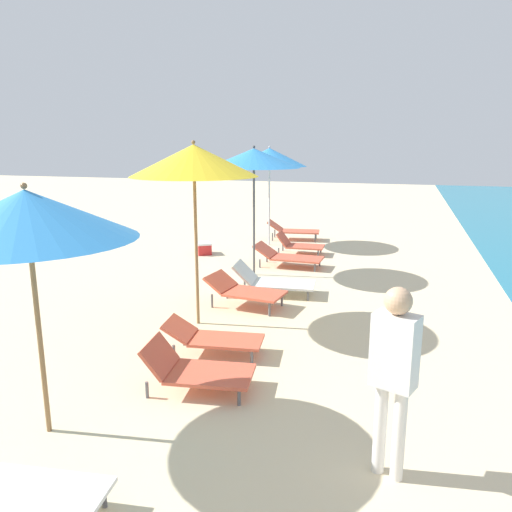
{
  "coord_description": "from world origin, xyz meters",
  "views": [
    {
      "loc": [
        3.0,
        3.04,
        2.83
      ],
      "look_at": [
        1.0,
        9.63,
        1.25
      ],
      "focal_mm": 34.38,
      "sensor_mm": 36.0,
      "label": 1
    }
  ],
  "objects_px": {
    "lounger_fourth_shoreside": "(244,290)",
    "lounger_fifth_shoreside": "(288,256)",
    "lounger_fourth_inland": "(213,337)",
    "lounger_third_inland": "(6,487)",
    "cooler_box": "(203,248)",
    "lounger_farthest_shoreside": "(293,230)",
    "umbrella_fifth": "(254,158)",
    "lounger_farthest_inland": "(299,244)",
    "person_walking_near": "(394,364)",
    "lounger_third_shoreside": "(195,369)",
    "umbrella_third": "(27,215)",
    "umbrella_fourth": "(194,161)",
    "lounger_fifth_inland": "(272,281)",
    "umbrella_farthest": "(269,157)"
  },
  "relations": [
    {
      "from": "lounger_fourth_shoreside",
      "to": "lounger_fifth_shoreside",
      "type": "height_order",
      "value": "lounger_fourth_shoreside"
    },
    {
      "from": "lounger_fourth_inland",
      "to": "lounger_fifth_shoreside",
      "type": "distance_m",
      "value": 5.12
    },
    {
      "from": "lounger_third_inland",
      "to": "cooler_box",
      "type": "xyz_separation_m",
      "value": [
        -2.21,
        9.11,
        -0.12
      ]
    },
    {
      "from": "lounger_fourth_shoreside",
      "to": "lounger_farthest_shoreside",
      "type": "xyz_separation_m",
      "value": [
        -0.56,
        6.35,
        0.0
      ]
    },
    {
      "from": "lounger_fourth_inland",
      "to": "umbrella_fifth",
      "type": "relative_size",
      "value": 0.5
    },
    {
      "from": "lounger_farthest_inland",
      "to": "person_walking_near",
      "type": "bearing_deg",
      "value": -75.42
    },
    {
      "from": "lounger_third_shoreside",
      "to": "person_walking_near",
      "type": "distance_m",
      "value": 2.52
    },
    {
      "from": "lounger_fourth_inland",
      "to": "umbrella_fifth",
      "type": "distance_m",
      "value": 4.82
    },
    {
      "from": "umbrella_third",
      "to": "lounger_third_inland",
      "type": "bearing_deg",
      "value": -64.48
    },
    {
      "from": "umbrella_fourth",
      "to": "lounger_fifth_inland",
      "type": "relative_size",
      "value": 1.79
    },
    {
      "from": "lounger_fifth_inland",
      "to": "cooler_box",
      "type": "xyz_separation_m",
      "value": [
        -2.65,
        2.89,
        -0.11
      ]
    },
    {
      "from": "cooler_box",
      "to": "umbrella_fourth",
      "type": "bearing_deg",
      "value": -68.06
    },
    {
      "from": "umbrella_third",
      "to": "lounger_farthest_shoreside",
      "type": "relative_size",
      "value": 1.54
    },
    {
      "from": "umbrella_farthest",
      "to": "lounger_farthest_shoreside",
      "type": "xyz_separation_m",
      "value": [
        0.48,
        0.94,
        -2.17
      ]
    },
    {
      "from": "umbrella_third",
      "to": "lounger_third_inland",
      "type": "relative_size",
      "value": 1.59
    },
    {
      "from": "lounger_third_shoreside",
      "to": "lounger_fourth_inland",
      "type": "xyz_separation_m",
      "value": [
        -0.19,
        1.0,
        -0.02
      ]
    },
    {
      "from": "umbrella_fourth",
      "to": "lounger_farthest_inland",
      "type": "height_order",
      "value": "umbrella_fourth"
    },
    {
      "from": "lounger_fourth_shoreside",
      "to": "umbrella_fifth",
      "type": "xyz_separation_m",
      "value": [
        -0.48,
        2.13,
        2.24
      ]
    },
    {
      "from": "lounger_fifth_inland",
      "to": "umbrella_fourth",
      "type": "bearing_deg",
      "value": -117.31
    },
    {
      "from": "lounger_third_inland",
      "to": "umbrella_fifth",
      "type": "xyz_separation_m",
      "value": [
        -0.32,
        7.48,
        2.26
      ]
    },
    {
      "from": "lounger_fifth_shoreside",
      "to": "umbrella_fifth",
      "type": "bearing_deg",
      "value": -118.88
    },
    {
      "from": "umbrella_third",
      "to": "lounger_fifth_inland",
      "type": "xyz_separation_m",
      "value": [
        0.96,
        5.14,
        -1.93
      ]
    },
    {
      "from": "lounger_fourth_shoreside",
      "to": "cooler_box",
      "type": "height_order",
      "value": "lounger_fourth_shoreside"
    },
    {
      "from": "lounger_third_shoreside",
      "to": "cooler_box",
      "type": "xyz_separation_m",
      "value": [
        -2.78,
        6.81,
        -0.11
      ]
    },
    {
      "from": "lounger_third_inland",
      "to": "lounger_fifth_inland",
      "type": "height_order",
      "value": "lounger_fifth_inland"
    },
    {
      "from": "person_walking_near",
      "to": "lounger_fourth_shoreside",
      "type": "bearing_deg",
      "value": 53.92
    },
    {
      "from": "umbrella_farthest",
      "to": "cooler_box",
      "type": "bearing_deg",
      "value": -129.03
    },
    {
      "from": "lounger_fourth_shoreside",
      "to": "lounger_farthest_shoreside",
      "type": "bearing_deg",
      "value": 102.11
    },
    {
      "from": "cooler_box",
      "to": "lounger_fourth_inland",
      "type": "bearing_deg",
      "value": -65.98
    },
    {
      "from": "lounger_third_inland",
      "to": "lounger_fifth_inland",
      "type": "distance_m",
      "value": 6.23
    },
    {
      "from": "umbrella_fifth",
      "to": "lounger_fourth_inland",
      "type": "bearing_deg",
      "value": -80.6
    },
    {
      "from": "lounger_fifth_shoreside",
      "to": "person_walking_near",
      "type": "xyz_separation_m",
      "value": [
        2.56,
        -7.03,
        0.79
      ]
    },
    {
      "from": "lounger_fifth_shoreside",
      "to": "umbrella_farthest",
      "type": "distance_m",
      "value": 3.41
    },
    {
      "from": "umbrella_fifth",
      "to": "person_walking_near",
      "type": "bearing_deg",
      "value": -63.1
    },
    {
      "from": "umbrella_fifth",
      "to": "person_walking_near",
      "type": "height_order",
      "value": "umbrella_fifth"
    },
    {
      "from": "lounger_third_shoreside",
      "to": "umbrella_fifth",
      "type": "distance_m",
      "value": 5.73
    },
    {
      "from": "person_walking_near",
      "to": "cooler_box",
      "type": "xyz_separation_m",
      "value": [
        -4.99,
        7.73,
        -0.89
      ]
    },
    {
      "from": "lounger_third_shoreside",
      "to": "lounger_fifth_inland",
      "type": "distance_m",
      "value": 3.93
    },
    {
      "from": "lounger_fifth_shoreside",
      "to": "lounger_third_shoreside",
      "type": "bearing_deg",
      "value": -85.62
    },
    {
      "from": "lounger_fifth_shoreside",
      "to": "person_walking_near",
      "type": "distance_m",
      "value": 7.53
    },
    {
      "from": "umbrella_fourth",
      "to": "cooler_box",
      "type": "xyz_separation_m",
      "value": [
        -1.92,
        4.78,
        -2.43
      ]
    },
    {
      "from": "person_walking_near",
      "to": "cooler_box",
      "type": "bearing_deg",
      "value": 53.4
    },
    {
      "from": "lounger_farthest_inland",
      "to": "person_walking_near",
      "type": "xyz_separation_m",
      "value": [
        2.58,
        -8.44,
        0.78
      ]
    },
    {
      "from": "lounger_third_inland",
      "to": "umbrella_farthest",
      "type": "bearing_deg",
      "value": 87.33
    },
    {
      "from": "lounger_farthest_shoreside",
      "to": "lounger_farthest_inland",
      "type": "bearing_deg",
      "value": -80.38
    },
    {
      "from": "lounger_farthest_inland",
      "to": "lounger_third_inland",
      "type": "bearing_deg",
      "value": -93.58
    },
    {
      "from": "lounger_fifth_inland",
      "to": "person_walking_near",
      "type": "distance_m",
      "value": 5.43
    },
    {
      "from": "lounger_fourth_inland",
      "to": "lounger_fifth_inland",
      "type": "relative_size",
      "value": 0.87
    },
    {
      "from": "lounger_third_inland",
      "to": "cooler_box",
      "type": "bearing_deg",
      "value": 96.35
    },
    {
      "from": "umbrella_third",
      "to": "umbrella_fourth",
      "type": "distance_m",
      "value": 3.28
    }
  ]
}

